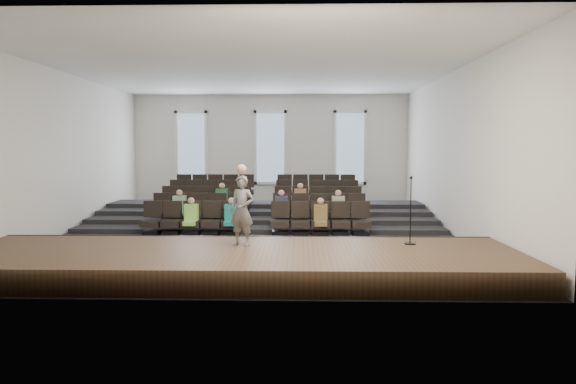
# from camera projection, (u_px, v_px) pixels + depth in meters

# --- Properties ---
(ground) EXTENTS (14.00, 14.00, 0.00)m
(ground) POSITION_uv_depth(u_px,v_px,m) (257.00, 234.00, 15.86)
(ground) COLOR black
(ground) RESTS_ON ground
(ceiling) EXTENTS (12.00, 14.00, 0.02)m
(ceiling) POSITION_uv_depth(u_px,v_px,m) (257.00, 70.00, 15.45)
(ceiling) COLOR white
(ceiling) RESTS_ON ground
(wall_back) EXTENTS (12.00, 0.04, 5.00)m
(wall_back) POSITION_uv_depth(u_px,v_px,m) (270.00, 152.00, 22.65)
(wall_back) COLOR silver
(wall_back) RESTS_ON ground
(wall_front) EXTENTS (12.00, 0.04, 5.00)m
(wall_front) POSITION_uv_depth(u_px,v_px,m) (222.00, 156.00, 8.66)
(wall_front) COLOR silver
(wall_front) RESTS_ON ground
(wall_left) EXTENTS (0.04, 14.00, 5.00)m
(wall_left) POSITION_uv_depth(u_px,v_px,m) (62.00, 153.00, 15.80)
(wall_left) COLOR silver
(wall_left) RESTS_ON ground
(wall_right) EXTENTS (0.04, 14.00, 5.00)m
(wall_right) POSITION_uv_depth(u_px,v_px,m) (455.00, 153.00, 15.51)
(wall_right) COLOR silver
(wall_right) RESTS_ON ground
(stage) EXTENTS (11.80, 3.60, 0.50)m
(stage) POSITION_uv_depth(u_px,v_px,m) (237.00, 262.00, 10.76)
(stage) COLOR #4A301F
(stage) RESTS_ON ground
(stage_lip) EXTENTS (11.80, 0.06, 0.52)m
(stage_lip) POSITION_uv_depth(u_px,v_px,m) (246.00, 246.00, 12.52)
(stage_lip) COLOR black
(stage_lip) RESTS_ON ground
(risers) EXTENTS (11.80, 4.80, 0.60)m
(risers) POSITION_uv_depth(u_px,v_px,m) (265.00, 215.00, 19.00)
(risers) COLOR black
(risers) RESTS_ON ground
(seating_rows) EXTENTS (6.80, 4.70, 1.67)m
(seating_rows) POSITION_uv_depth(u_px,v_px,m) (261.00, 207.00, 17.34)
(seating_rows) COLOR black
(seating_rows) RESTS_ON ground
(windows) EXTENTS (8.44, 0.10, 3.24)m
(windows) POSITION_uv_depth(u_px,v_px,m) (270.00, 148.00, 22.56)
(windows) COLOR white
(windows) RESTS_ON wall_back
(audience) EXTENTS (5.45, 2.64, 1.10)m
(audience) POSITION_uv_depth(u_px,v_px,m) (258.00, 207.00, 16.11)
(audience) COLOR #93DA57
(audience) RESTS_ON seating_rows
(speaker) EXTENTS (0.66, 0.55, 1.55)m
(speaker) POSITION_uv_depth(u_px,v_px,m) (242.00, 210.00, 11.28)
(speaker) COLOR #63605E
(speaker) RESTS_ON stage
(mic_stand) EXTENTS (0.25, 0.25, 1.52)m
(mic_stand) POSITION_uv_depth(u_px,v_px,m) (410.00, 224.00, 11.43)
(mic_stand) COLOR black
(mic_stand) RESTS_ON stage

